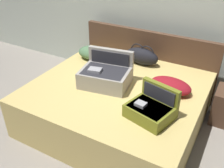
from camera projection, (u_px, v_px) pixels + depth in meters
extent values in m
plane|color=gray|center=(102.00, 138.00, 3.14)|extent=(12.00, 12.00, 0.00)
cube|color=#B7C1B2|center=(158.00, 3.00, 3.70)|extent=(8.00, 0.10, 2.60)
cube|color=tan|center=(117.00, 104.00, 3.30)|extent=(2.05, 1.89, 0.55)
cube|color=#4C3323|center=(147.00, 61.00, 3.93)|extent=(2.10, 0.08, 0.95)
cube|color=gray|center=(105.00, 78.00, 3.11)|extent=(0.64, 0.49, 0.21)
cube|color=#28282D|center=(105.00, 76.00, 3.09)|extent=(0.57, 0.43, 0.14)
cube|color=#99999E|center=(95.00, 70.00, 3.04)|extent=(0.18, 0.14, 0.04)
cube|color=gray|center=(111.00, 63.00, 3.24)|extent=(0.59, 0.15, 0.40)
cube|color=#28282D|center=(110.00, 65.00, 3.22)|extent=(0.49, 0.09, 0.34)
cube|color=olive|center=(149.00, 113.00, 2.58)|extent=(0.50, 0.42, 0.14)
cube|color=#28282D|center=(149.00, 111.00, 2.57)|extent=(0.44, 0.37, 0.10)
cube|color=#99999E|center=(141.00, 104.00, 2.55)|extent=(0.12, 0.10, 0.04)
cube|color=olive|center=(160.00, 98.00, 2.65)|extent=(0.44, 0.16, 0.32)
cube|color=#28282D|center=(158.00, 99.00, 2.63)|extent=(0.36, 0.10, 0.27)
ellipsoid|color=black|center=(142.00, 56.00, 3.62)|extent=(0.51, 0.25, 0.24)
torus|color=black|center=(137.00, 51.00, 3.62)|extent=(0.22, 0.03, 0.22)
torus|color=black|center=(147.00, 53.00, 3.55)|extent=(0.22, 0.03, 0.22)
ellipsoid|color=maroon|center=(171.00, 85.00, 3.01)|extent=(0.53, 0.36, 0.16)
ellipsoid|color=#4C724C|center=(93.00, 53.00, 3.78)|extent=(0.49, 0.36, 0.20)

